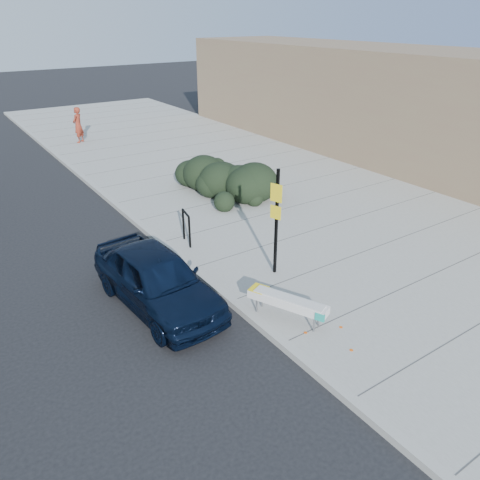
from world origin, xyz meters
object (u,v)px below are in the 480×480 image
object	(u,v)px
bench	(287,302)
sign_post	(276,217)
sedan_navy	(157,279)
pedestrian	(78,125)
bike_rack	(186,225)

from	to	relation	value
bench	sign_post	xyz separation A→B (m)	(1.11, 1.88, 1.19)
bench	sign_post	world-z (taller)	sign_post
bench	sign_post	bearing A→B (deg)	35.04
bench	sedan_navy	xyz separation A→B (m)	(-2.11, 2.42, 0.13)
sign_post	pedestrian	distance (m)	17.50
bike_rack	sign_post	xyz separation A→B (m)	(1.11, -2.96, 1.03)
pedestrian	sign_post	bearing A→B (deg)	47.49
bench	bike_rack	xyz separation A→B (m)	(0.00, 4.84, 0.16)
pedestrian	bike_rack	bearing A→B (deg)	43.09
bike_rack	sedan_navy	size ratio (longest dim) A/B	0.24
bench	bike_rack	world-z (taller)	bike_rack
bench	pedestrian	size ratio (longest dim) A/B	1.02
sign_post	pedestrian	world-z (taller)	sign_post
bench	pedestrian	bearing A→B (deg)	62.07
pedestrian	sedan_navy	bearing A→B (deg)	36.72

